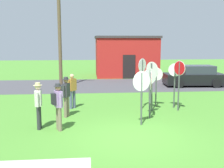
{
  "coord_description": "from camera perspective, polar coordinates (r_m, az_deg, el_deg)",
  "views": [
    {
      "loc": [
        -1.35,
        -8.54,
        3.19
      ],
      "look_at": [
        -0.3,
        3.43,
        1.3
      ],
      "focal_mm": 42.71,
      "sensor_mm": 36.0,
      "label": 1
    }
  ],
  "objects": [
    {
      "name": "stop_sign_leaning_left",
      "position": [
        12.76,
        6.45,
        1.86
      ],
      "size": [
        0.46,
        0.48,
        2.44
      ],
      "color": "#474C4C",
      "rests_on": "ground"
    },
    {
      "name": "parked_car_on_street",
      "position": [
        20.52,
        17.28,
        1.53
      ],
      "size": [
        4.39,
        2.2,
        1.51
      ],
      "color": "black",
      "rests_on": "ground"
    },
    {
      "name": "stop_sign_center_cluster",
      "position": [
        12.39,
        8.55,
        1.39
      ],
      "size": [
        0.43,
        0.69,
        2.31
      ],
      "color": "#474C4C",
      "rests_on": "ground"
    },
    {
      "name": "stop_sign_tallest",
      "position": [
        11.67,
        8.05,
        0.07
      ],
      "size": [
        0.64,
        0.35,
        2.08
      ],
      "color": "#474C4C",
      "rests_on": "ground"
    },
    {
      "name": "building_background",
      "position": [
        25.45,
        2.99,
        5.97
      ],
      "size": [
        5.82,
        4.29,
        3.75
      ],
      "color": "#B2231E",
      "rests_on": "ground"
    },
    {
      "name": "person_in_blue",
      "position": [
        12.98,
        -8.5,
        -1.09
      ],
      "size": [
        0.42,
        0.44,
        1.69
      ],
      "color": "#4C5670",
      "rests_on": "ground"
    },
    {
      "name": "person_near_signs",
      "position": [
        10.16,
        -15.47,
        -3.93
      ],
      "size": [
        0.32,
        0.57,
        1.74
      ],
      "color": "#2D2D33",
      "rests_on": "ground"
    },
    {
      "name": "stop_sign_nearest",
      "position": [
        13.33,
        9.45,
        0.7
      ],
      "size": [
        0.56,
        0.32,
        1.96
      ],
      "color": "#474C4C",
      "rests_on": "ground"
    },
    {
      "name": "ground_plane",
      "position": [
        9.22,
        3.8,
        -11.33
      ],
      "size": [
        80.0,
        80.0,
        0.0
      ],
      "primitive_type": "plane",
      "color": "#47842D"
    },
    {
      "name": "stop_sign_rear_right",
      "position": [
        10.26,
        6.34,
        -0.95
      ],
      "size": [
        0.73,
        0.31,
        2.11
      ],
      "color": "#474C4C",
      "rests_on": "ground"
    },
    {
      "name": "person_in_teal",
      "position": [
        9.82,
        -11.51,
        -4.08
      ],
      "size": [
        0.45,
        0.53,
        1.74
      ],
      "color": "#7A6B56",
      "rests_on": "ground"
    },
    {
      "name": "utility_pole",
      "position": [
        19.09,
        -11.15,
        10.6
      ],
      "size": [
        1.8,
        0.24,
        7.24
      ],
      "color": "brown",
      "rests_on": "ground"
    },
    {
      "name": "person_on_left",
      "position": [
        11.55,
        -9.86,
        -2.08
      ],
      "size": [
        0.44,
        0.54,
        1.74
      ],
      "color": "#7A6B56",
      "rests_on": "ground"
    },
    {
      "name": "stop_sign_leaning_right",
      "position": [
        13.25,
        13.28,
        1.2
      ],
      "size": [
        0.6,
        0.25,
        2.19
      ],
      "color": "#474C4C",
      "rests_on": "ground"
    },
    {
      "name": "stop_sign_rear_left",
      "position": [
        12.73,
        14.17,
        1.41
      ],
      "size": [
        0.33,
        0.6,
        2.35
      ],
      "color": "#474C4C",
      "rests_on": "ground"
    },
    {
      "name": "street_asphalt",
      "position": [
        20.06,
        -1.09,
        -0.2
      ],
      "size": [
        60.0,
        6.4,
        0.01
      ],
      "primitive_type": "cube",
      "color": "#424247",
      "rests_on": "ground"
    },
    {
      "name": "stop_sign_low_front",
      "position": [
        11.19,
        8.24,
        -0.48
      ],
      "size": [
        0.15,
        0.78,
        2.02
      ],
      "color": "#474C4C",
      "rests_on": "ground"
    }
  ]
}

